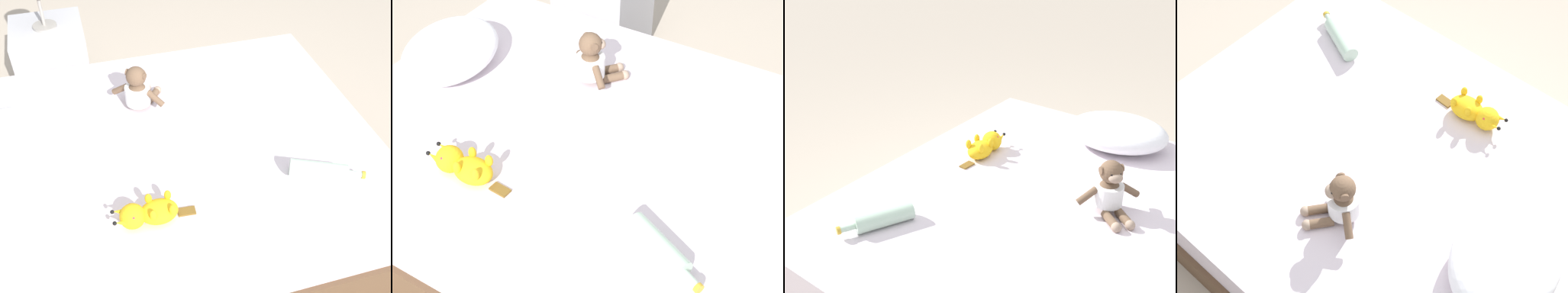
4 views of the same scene
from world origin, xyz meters
The scene contains 7 objects.
ground_plane centered at (0.00, 0.00, 0.00)m, with size 16.00×16.00×0.00m, color #B7A893.
bed centered at (0.00, 0.00, 0.21)m, with size 1.53×1.89×0.42m.
pillow centered at (0.08, 0.68, 0.51)m, with size 0.57×0.48×0.17m.
plush_monkey centered at (0.29, 0.10, 0.52)m, with size 0.25×0.26×0.24m.
plush_yellow_creature centered at (-0.42, 0.21, 0.47)m, with size 0.11×0.33×0.10m.
glass_bottle centered at (-0.39, -0.53, 0.46)m, with size 0.18×0.30×0.07m.
nightstand centered at (1.11, 0.51, 0.25)m, with size 0.43×0.43×0.49m.
Camera 1 is at (-1.57, 0.35, 1.89)m, focal length 43.70 mm.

